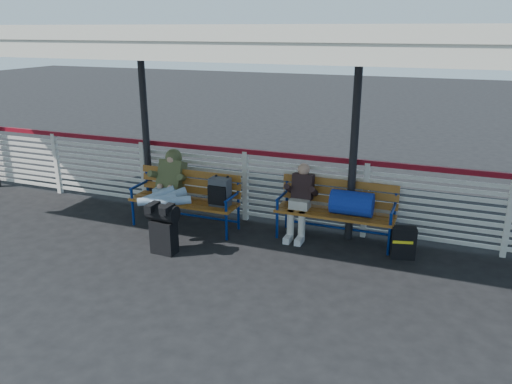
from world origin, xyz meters
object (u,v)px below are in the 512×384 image
at_px(bench_right, 345,204).
at_px(suitcase_side, 403,243).
at_px(bench_left, 196,193).
at_px(companion_person, 300,200).
at_px(luggage_stack, 163,227).
at_px(traveler_man, 166,192).

relative_size(bench_right, suitcase_side, 3.88).
bearing_deg(bench_right, bench_left, -172.14).
bearing_deg(companion_person, luggage_stack, -141.22).
height_order(bench_left, bench_right, same).
bearing_deg(companion_person, traveler_man, -162.23).
relative_size(bench_left, suitcase_side, 3.88).
bearing_deg(traveler_man, luggage_stack, -63.30).
distance_m(traveler_man, suitcase_side, 3.65).
relative_size(luggage_stack, suitcase_side, 1.61).
distance_m(bench_left, suitcase_side, 3.28).
relative_size(luggage_stack, traveler_man, 0.46).
bearing_deg(luggage_stack, companion_person, 41.24).
relative_size(bench_right, companion_person, 1.57).
xyz_separation_m(bench_left, traveler_man, (-0.34, -0.35, 0.08)).
height_order(bench_left, companion_person, companion_person).
bearing_deg(suitcase_side, companion_person, 157.77).
distance_m(luggage_stack, bench_left, 1.05).
distance_m(bench_left, traveler_man, 0.49).
bearing_deg(suitcase_side, traveler_man, 172.46).
bearing_deg(bench_right, suitcase_side, -16.06).
distance_m(bench_right, traveler_man, 2.77).
xyz_separation_m(bench_right, suitcase_side, (0.91, -0.26, -0.37)).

